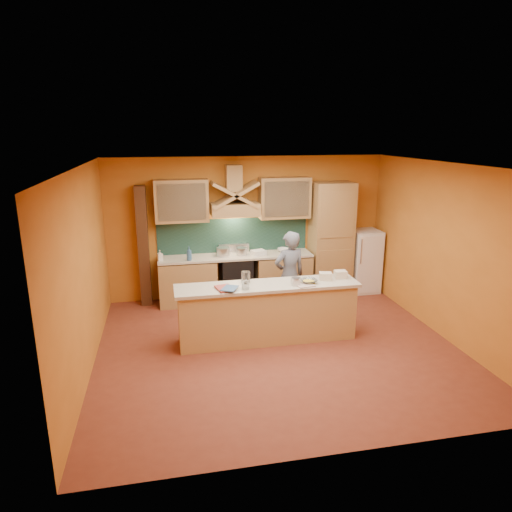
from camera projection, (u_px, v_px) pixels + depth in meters
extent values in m
cube|color=brown|center=(278.00, 347.00, 7.13)|extent=(5.50, 5.00, 0.01)
cube|color=white|center=(280.00, 165.00, 6.39)|extent=(5.50, 5.00, 0.01)
cube|color=#C87627|center=(248.00, 227.00, 9.12)|extent=(5.50, 0.02, 2.80)
cube|color=#C87627|center=(343.00, 331.00, 4.40)|extent=(5.50, 0.02, 2.80)
cube|color=#C87627|center=(84.00, 272.00, 6.23)|extent=(0.02, 5.00, 2.80)
cube|color=#C87627|center=(445.00, 252.00, 7.29)|extent=(0.02, 5.00, 2.80)
cube|color=#AA824E|center=(188.00, 282.00, 8.86)|extent=(1.10, 0.60, 0.86)
cube|color=#AA824E|center=(282.00, 276.00, 9.22)|extent=(1.10, 0.60, 0.86)
cube|color=beige|center=(236.00, 256.00, 8.92)|extent=(3.00, 0.62, 0.04)
cube|color=black|center=(236.00, 278.00, 9.04)|extent=(0.60, 0.58, 0.90)
cube|color=#18362F|center=(233.00, 236.00, 9.09)|extent=(3.00, 0.03, 0.70)
cube|color=#AA824E|center=(235.00, 209.00, 8.72)|extent=(0.92, 0.50, 0.24)
cube|color=#AA824E|center=(234.00, 178.00, 8.66)|extent=(0.30, 0.30, 0.50)
cube|color=#AA824E|center=(181.00, 201.00, 8.55)|extent=(1.00, 0.35, 0.80)
cube|color=#AA824E|center=(284.00, 198.00, 8.93)|extent=(1.00, 0.35, 0.80)
cube|color=#AA824E|center=(331.00, 239.00, 9.23)|extent=(0.80, 0.60, 2.30)
cube|color=white|center=(364.00, 261.00, 9.50)|extent=(0.58, 0.60, 1.30)
cube|color=#472816|center=(143.00, 246.00, 8.65)|extent=(0.20, 0.30, 2.30)
cube|color=tan|center=(267.00, 314.00, 7.28)|extent=(2.80, 0.55, 0.88)
cube|color=beige|center=(268.00, 286.00, 7.15)|extent=(2.90, 0.62, 0.05)
imported|color=slate|center=(289.00, 276.00, 8.04)|extent=(0.65, 0.49, 1.60)
cylinder|color=#B8B9C0|center=(223.00, 253.00, 8.84)|extent=(0.32, 0.32, 0.18)
cylinder|color=#B9B9C0|center=(242.00, 253.00, 8.91)|extent=(0.25, 0.25, 0.14)
imported|color=white|center=(160.00, 255.00, 8.52)|extent=(0.11, 0.12, 0.20)
imported|color=#325B8B|center=(189.00, 254.00, 8.52)|extent=(0.12, 0.12, 0.27)
imported|color=silver|center=(283.00, 250.00, 9.16)|extent=(0.26, 0.26, 0.07)
cube|color=white|center=(258.00, 253.00, 8.92)|extent=(0.31, 0.27, 0.09)
imported|color=#AD443E|center=(217.00, 290.00, 6.86)|extent=(0.31, 0.37, 0.03)
imported|color=#40628D|center=(223.00, 288.00, 6.89)|extent=(0.32, 0.35, 0.02)
cylinder|color=silver|center=(246.00, 277.00, 7.21)|extent=(0.18, 0.18, 0.18)
cylinder|color=silver|center=(246.00, 285.00, 6.91)|extent=(0.14, 0.14, 0.13)
cube|color=silver|center=(296.00, 282.00, 7.10)|extent=(0.13, 0.13, 0.10)
imported|color=silver|center=(309.00, 281.00, 7.20)|extent=(0.30, 0.30, 0.06)
cube|color=#C5A9A3|center=(305.00, 285.00, 7.08)|extent=(0.30, 0.24, 0.02)
cube|color=beige|center=(340.00, 274.00, 7.44)|extent=(0.20, 0.16, 0.12)
cube|color=beige|center=(325.00, 276.00, 7.35)|extent=(0.22, 0.19, 0.12)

